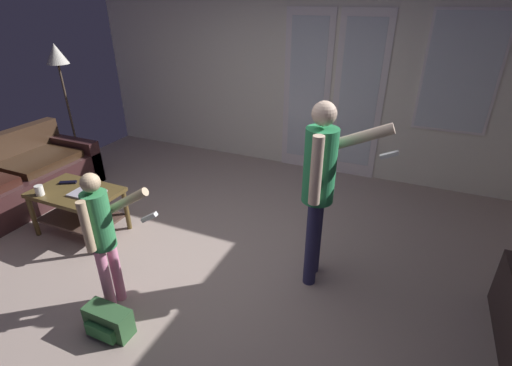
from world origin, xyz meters
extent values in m
cube|color=#A69287|center=(0.00, 0.00, -0.01)|extent=(6.15, 5.22, 0.02)
cube|color=white|center=(0.00, 2.58, 1.25)|extent=(6.15, 0.06, 2.50)
cube|color=white|center=(0.23, 2.54, 1.06)|extent=(0.64, 0.02, 2.18)
cube|color=silver|center=(0.23, 2.53, 1.11)|extent=(0.48, 0.01, 1.88)
cube|color=white|center=(0.92, 2.54, 1.06)|extent=(0.64, 0.02, 2.18)
cube|color=silver|center=(0.92, 2.53, 1.11)|extent=(0.48, 0.01, 1.88)
cube|color=white|center=(2.02, 2.54, 1.47)|extent=(0.81, 0.02, 1.37)
cube|color=silver|center=(2.02, 2.53, 1.47)|extent=(0.75, 0.01, 1.31)
cube|color=#3A2021|center=(-2.53, -0.03, 0.20)|extent=(0.86, 2.05, 0.41)
cube|color=#3A2021|center=(-2.53, 0.91, 0.28)|extent=(0.86, 0.16, 0.57)
cube|color=#352214|center=(-2.50, 0.40, 0.45)|extent=(0.63, 0.80, 0.09)
cube|color=brown|center=(-1.39, -0.06, 0.47)|extent=(0.87, 0.55, 0.04)
cube|color=#4E3830|center=(-1.39, -0.06, 0.17)|extent=(0.79, 0.47, 0.02)
cylinder|color=brown|center=(-1.79, -0.30, 0.23)|extent=(0.05, 0.05, 0.45)
cylinder|color=brown|center=(-0.99, -0.30, 0.23)|extent=(0.05, 0.05, 0.45)
cylinder|color=brown|center=(-1.79, 0.18, 0.23)|extent=(0.05, 0.05, 0.45)
cylinder|color=brown|center=(-0.99, 0.18, 0.23)|extent=(0.05, 0.05, 0.45)
cylinder|color=navy|center=(1.04, 0.15, 0.39)|extent=(0.11, 0.11, 0.78)
cylinder|color=navy|center=(1.02, 0.32, 0.39)|extent=(0.11, 0.11, 0.78)
cylinder|color=#2C9054|center=(1.03, 0.23, 1.08)|extent=(0.25, 0.25, 0.61)
sphere|color=beige|center=(1.03, 0.23, 1.50)|extent=(0.19, 0.19, 0.19)
cylinder|color=beige|center=(1.04, 0.06, 1.12)|extent=(0.09, 0.09, 0.54)
cylinder|color=beige|center=(1.26, 0.42, 1.28)|extent=(0.54, 0.14, 0.29)
cube|color=white|center=(1.51, 0.45, 1.17)|extent=(0.14, 0.05, 0.08)
cylinder|color=pink|center=(-0.32, -0.80, 0.29)|extent=(0.08, 0.08, 0.58)
cylinder|color=pink|center=(-0.34, -0.68, 0.29)|extent=(0.08, 0.08, 0.58)
cylinder|color=#368D52|center=(-0.33, -0.74, 0.80)|extent=(0.19, 0.19, 0.45)
sphere|color=#D1B089|center=(-0.33, -0.74, 1.11)|extent=(0.14, 0.14, 0.14)
cylinder|color=#D1B089|center=(-0.32, -0.86, 0.83)|extent=(0.07, 0.07, 0.40)
cylinder|color=#D1B089|center=(-0.18, -0.59, 0.92)|extent=(0.38, 0.11, 0.27)
cube|color=white|center=(-0.01, -0.57, 0.82)|extent=(0.14, 0.06, 0.10)
cylinder|color=#2D252E|center=(-2.86, 1.28, 0.01)|extent=(0.26, 0.26, 0.02)
cylinder|color=brown|center=(-2.86, 1.28, 0.74)|extent=(0.03, 0.03, 1.49)
cone|color=silver|center=(-2.86, 1.28, 1.58)|extent=(0.29, 0.29, 0.26)
cube|color=#325C34|center=(-0.17, -0.98, 0.11)|extent=(0.36, 0.15, 0.22)
cube|color=#2E6D39|center=(-0.17, -1.07, 0.08)|extent=(0.25, 0.04, 0.11)
cube|color=#AEAAB8|center=(-1.22, -0.06, 0.50)|extent=(0.31, 0.25, 0.02)
cylinder|color=white|center=(-1.63, -0.26, 0.54)|extent=(0.08, 0.08, 0.10)
cube|color=black|center=(-1.59, 0.03, 0.50)|extent=(0.17, 0.13, 0.02)
camera|label=1|loc=(1.63, -2.36, 2.25)|focal=26.00mm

